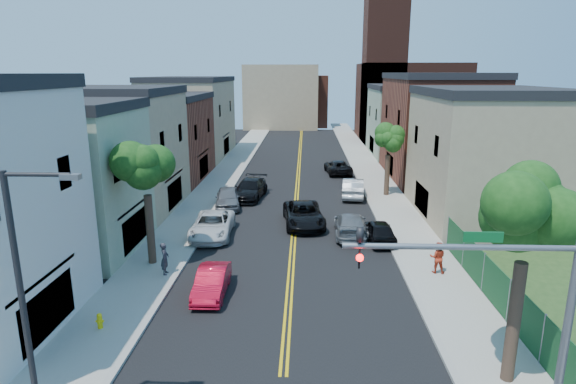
# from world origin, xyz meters

# --- Properties ---
(sidewalk_left) EXTENTS (3.20, 100.00, 0.15)m
(sidewalk_left) POSITION_xyz_m (-7.90, 40.00, 0.07)
(sidewalk_left) COLOR gray
(sidewalk_left) RESTS_ON ground
(sidewalk_right) EXTENTS (3.20, 100.00, 0.15)m
(sidewalk_right) POSITION_xyz_m (7.90, 40.00, 0.07)
(sidewalk_right) COLOR gray
(sidewalk_right) RESTS_ON ground
(curb_left) EXTENTS (0.30, 100.00, 0.15)m
(curb_left) POSITION_xyz_m (-6.15, 40.00, 0.07)
(curb_left) COLOR gray
(curb_left) RESTS_ON ground
(curb_right) EXTENTS (0.30, 100.00, 0.15)m
(curb_right) POSITION_xyz_m (6.15, 40.00, 0.07)
(curb_right) COLOR gray
(curb_right) RESTS_ON ground
(bldg_left_palegrn) EXTENTS (9.00, 8.00, 8.50)m
(bldg_left_palegrn) POSITION_xyz_m (-14.00, 16.00, 4.25)
(bldg_left_palegrn) COLOR gray
(bldg_left_palegrn) RESTS_ON ground
(bldg_left_tan_near) EXTENTS (9.00, 10.00, 9.00)m
(bldg_left_tan_near) POSITION_xyz_m (-14.00, 25.00, 4.50)
(bldg_left_tan_near) COLOR #998466
(bldg_left_tan_near) RESTS_ON ground
(bldg_left_brick) EXTENTS (9.00, 12.00, 8.00)m
(bldg_left_brick) POSITION_xyz_m (-14.00, 36.00, 4.00)
(bldg_left_brick) COLOR brown
(bldg_left_brick) RESTS_ON ground
(bldg_left_tan_far) EXTENTS (9.00, 16.00, 9.50)m
(bldg_left_tan_far) POSITION_xyz_m (-14.00, 50.00, 4.75)
(bldg_left_tan_far) COLOR #998466
(bldg_left_tan_far) RESTS_ON ground
(bldg_right_tan) EXTENTS (9.00, 12.00, 9.00)m
(bldg_right_tan) POSITION_xyz_m (14.00, 24.00, 4.50)
(bldg_right_tan) COLOR #998466
(bldg_right_tan) RESTS_ON ground
(bldg_right_brick) EXTENTS (9.00, 14.00, 10.00)m
(bldg_right_brick) POSITION_xyz_m (14.00, 38.00, 5.00)
(bldg_right_brick) COLOR brown
(bldg_right_brick) RESTS_ON ground
(bldg_right_palegrn) EXTENTS (9.00, 12.00, 8.50)m
(bldg_right_palegrn) POSITION_xyz_m (14.00, 52.00, 4.25)
(bldg_right_palegrn) COLOR gray
(bldg_right_palegrn) RESTS_ON ground
(church) EXTENTS (16.20, 14.20, 22.60)m
(church) POSITION_xyz_m (16.33, 67.07, 7.24)
(church) COLOR #4C2319
(church) RESTS_ON ground
(backdrop_left) EXTENTS (14.00, 8.00, 12.00)m
(backdrop_left) POSITION_xyz_m (-4.00, 82.00, 6.00)
(backdrop_left) COLOR #998466
(backdrop_left) RESTS_ON ground
(backdrop_center) EXTENTS (10.00, 8.00, 10.00)m
(backdrop_center) POSITION_xyz_m (0.00, 86.00, 5.00)
(backdrop_center) COLOR brown
(backdrop_center) RESTS_ON ground
(fence_right) EXTENTS (0.04, 15.00, 1.90)m
(fence_right) POSITION_xyz_m (9.50, 9.50, 1.10)
(fence_right) COLOR #143F1E
(fence_right) RESTS_ON sidewalk_right
(tree_left_mid) EXTENTS (5.20, 5.20, 9.29)m
(tree_left_mid) POSITION_xyz_m (-7.88, 14.01, 6.58)
(tree_left_mid) COLOR #38291C
(tree_left_mid) RESTS_ON sidewalk_left
(tree_right_corner) EXTENTS (5.80, 5.80, 10.35)m
(tree_right_corner) POSITION_xyz_m (7.93, 4.01, 7.31)
(tree_right_corner) COLOR #38291C
(tree_right_corner) RESTS_ON sidewalk_right
(tree_right_far) EXTENTS (4.40, 4.40, 8.03)m
(tree_right_far) POSITION_xyz_m (7.92, 30.01, 5.76)
(tree_right_far) COLOR #38291C
(tree_right_far) RESTS_ON sidewalk_right
(traffic_signal) EXTENTS (5.50, 0.31, 7.20)m
(traffic_signal) POSITION_xyz_m (5.87, -0.50, 4.79)
(traffic_signal) COLOR slate
(traffic_signal) RESTS_ON sidewalk_right
(street_lamp) EXTENTS (2.14, 0.25, 8.00)m
(street_lamp) POSITION_xyz_m (-7.01, 1.00, 4.72)
(street_lamp) COLOR black
(street_lamp) RESTS_ON sidewalk_left
(red_sedan) EXTENTS (1.45, 4.03, 1.32)m
(red_sedan) POSITION_xyz_m (-3.80, 10.43, 0.66)
(red_sedan) COLOR red
(red_sedan) RESTS_ON ground
(white_pickup) EXTENTS (2.75, 5.64, 1.54)m
(white_pickup) POSITION_xyz_m (-5.41, 18.98, 0.77)
(white_pickup) COLOR silver
(white_pickup) RESTS_ON ground
(grey_car_left) EXTENTS (2.55, 4.98, 1.62)m
(grey_car_left) POSITION_xyz_m (-5.50, 25.92, 0.81)
(grey_car_left) COLOR #595C61
(grey_car_left) RESTS_ON ground
(black_car_left) EXTENTS (3.00, 5.92, 1.65)m
(black_car_left) POSITION_xyz_m (-4.05, 28.88, 0.82)
(black_car_left) COLOR black
(black_car_left) RESTS_ON ground
(grey_car_right) EXTENTS (2.31, 5.31, 1.52)m
(grey_car_right) POSITION_xyz_m (3.80, 19.42, 0.76)
(grey_car_right) COLOR slate
(grey_car_right) RESTS_ON ground
(black_car_right) EXTENTS (2.00, 4.35, 1.44)m
(black_car_right) POSITION_xyz_m (5.50, 18.36, 0.72)
(black_car_right) COLOR black
(black_car_right) RESTS_ON ground
(silver_car_right) EXTENTS (2.28, 5.23, 1.67)m
(silver_car_right) POSITION_xyz_m (4.94, 29.63, 0.84)
(silver_car_right) COLOR #B7BBC0
(silver_car_right) RESTS_ON ground
(dark_car_right_far) EXTENTS (3.01, 5.51, 1.46)m
(dark_car_right_far) POSITION_xyz_m (4.25, 39.51, 0.73)
(dark_car_right_far) COLOR black
(dark_car_right_far) RESTS_ON ground
(black_suv_lane) EXTENTS (3.28, 6.04, 1.61)m
(black_suv_lane) POSITION_xyz_m (0.65, 21.54, 0.80)
(black_suv_lane) COLOR black
(black_suv_lane) RESTS_ON ground
(pedestrian_left) EXTENTS (0.47, 0.67, 1.75)m
(pedestrian_left) POSITION_xyz_m (-6.70, 12.47, 1.02)
(pedestrian_left) COLOR #2A2A32
(pedestrian_left) RESTS_ON sidewalk_left
(pedestrian_right) EXTENTS (0.95, 0.81, 1.73)m
(pedestrian_right) POSITION_xyz_m (7.86, 13.17, 1.02)
(pedestrian_right) COLOR #B1311B
(pedestrian_right) RESTS_ON sidewalk_right
(fire_hydrant) EXTENTS (0.33, 0.33, 0.68)m
(fire_hydrant) POSITION_xyz_m (-7.87, 6.86, 0.50)
(fire_hydrant) COLOR yellow
(fire_hydrant) RESTS_ON sidewalk_left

